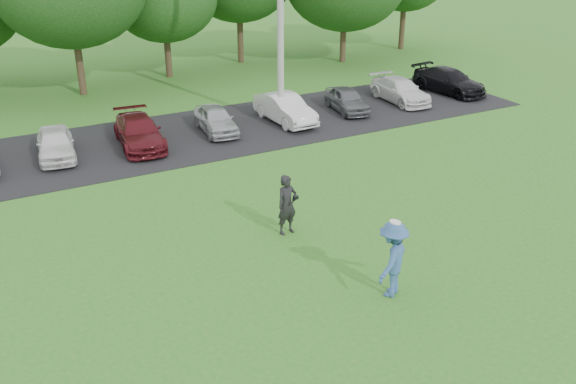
% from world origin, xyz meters
% --- Properties ---
extents(ground, '(100.00, 100.00, 0.00)m').
position_xyz_m(ground, '(0.00, 0.00, 0.00)').
color(ground, '#296C1F').
rests_on(ground, ground).
extents(parking_lot, '(32.00, 6.50, 0.03)m').
position_xyz_m(parking_lot, '(0.00, 13.00, 0.01)').
color(parking_lot, black).
rests_on(parking_lot, ground).
extents(utility_pole, '(0.28, 0.28, 9.33)m').
position_xyz_m(utility_pole, '(4.61, 12.72, 4.67)').
color(utility_pole, '#999A95').
rests_on(utility_pole, ground).
extents(frisbee_player, '(1.46, 1.29, 2.17)m').
position_xyz_m(frisbee_player, '(0.68, -0.52, 0.98)').
color(frisbee_player, '#345A92').
rests_on(frisbee_player, ground).
extents(camera_bystander, '(0.71, 0.53, 1.79)m').
position_xyz_m(camera_bystander, '(-0.02, 3.51, 0.90)').
color(camera_bystander, black).
rests_on(camera_bystander, ground).
extents(parked_cars, '(31.09, 4.72, 1.21)m').
position_xyz_m(parked_cars, '(0.16, 12.94, 0.59)').
color(parked_cars, silver).
rests_on(parked_cars, parking_lot).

